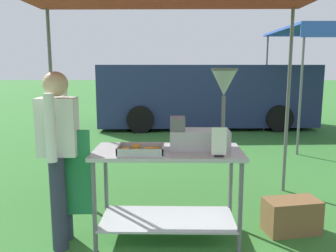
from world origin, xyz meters
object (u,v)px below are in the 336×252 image
Objects in this scene: menu_sign at (219,144)px; vendor at (60,150)px; donut_tray at (140,151)px; donut_fryer at (205,121)px; supply_crate at (291,216)px; van_navy at (205,95)px; donut_cart at (168,176)px.

vendor is at bearing 175.44° from menu_sign.
donut_tray is 0.73m from vendor.
donut_fryer is 2.94× the size of menu_sign.
vendor is 2.76× the size of supply_crate.
van_navy is (1.90, 6.71, -0.02)m from vendor.
donut_fryer is 0.47× the size of vendor.
van_navy is at bearing 92.87° from supply_crate.
vendor is at bearing 179.34° from donut_tray.
supply_crate is (0.79, 0.38, -0.82)m from menu_sign.
donut_tray is at bearing -169.41° from supply_crate.
donut_tray is at bearing -150.27° from donut_cart.
menu_sign is 6.84m from van_navy.
supply_crate is (0.89, 0.07, -0.98)m from donut_fryer.
van_navy reaches higher than donut_cart.
donut_fryer is 1.37m from vendor.
vendor is (-0.73, 0.01, -0.00)m from donut_tray.
donut_cart is 1.83× the size of donut_fryer.
supply_crate is at bearing 6.92° from vendor.
vendor reaches higher than menu_sign.
donut_cart is at bearing -168.47° from donut_fryer.
donut_cart is at bearing -173.61° from supply_crate.
menu_sign is 1.20m from supply_crate.
supply_crate is at bearing -87.13° from van_navy.
donut_tray is at bearing -0.66° from vendor.
donut_tray is 0.70× the size of supply_crate.
vendor reaches higher than donut_cart.
menu_sign reaches higher than donut_cart.
menu_sign is at bearing -8.66° from donut_tray.
van_navy is at bearing 86.04° from menu_sign.
donut_tray is 0.68m from donut_fryer.
donut_fryer is at bearing 11.53° from donut_cart.
donut_cart is 5.39× the size of menu_sign.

